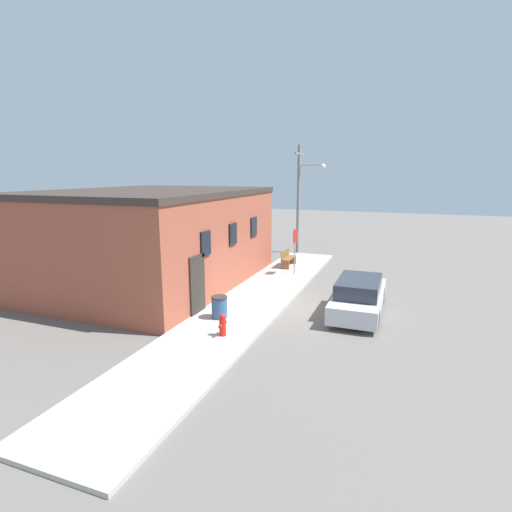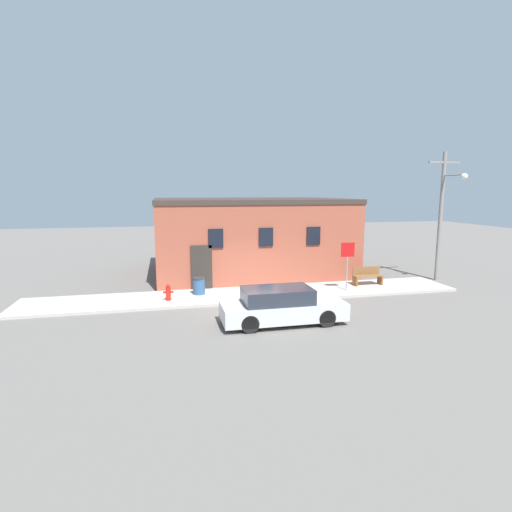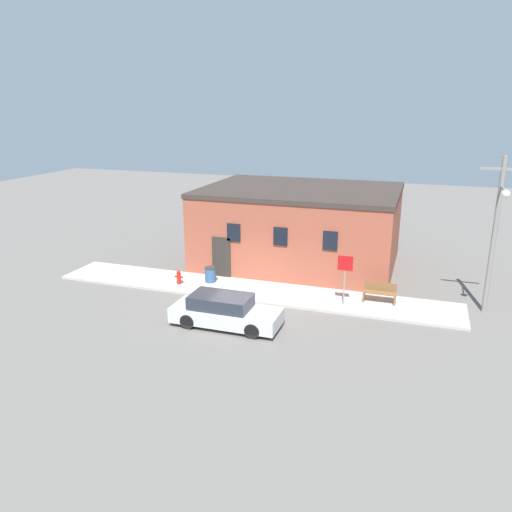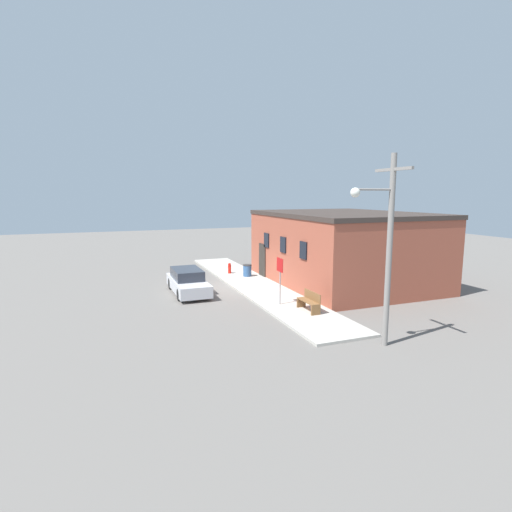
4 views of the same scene
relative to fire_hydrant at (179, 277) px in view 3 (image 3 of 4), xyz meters
name	(u,v)px [view 3 (image 3 of 4)]	position (x,y,z in m)	size (l,w,h in m)	color
ground_plane	(239,302)	(3.56, -0.99, -0.46)	(80.00, 80.00, 0.00)	#66605B
sidewalk	(249,290)	(3.56, 0.38, -0.41)	(19.62, 2.75, 0.11)	#B2ADA3
brick_building	(300,226)	(4.70, 5.68, 1.68)	(10.53, 7.96, 4.29)	#9E4C38
fire_hydrant	(179,277)	(0.00, 0.00, 0.00)	(0.44, 0.21, 0.70)	red
stop_sign	(345,271)	(8.15, -0.04, 1.22)	(0.66, 0.06, 2.25)	gray
bench	(380,293)	(9.64, 0.75, 0.08)	(1.43, 0.44, 0.88)	brown
trash_bin	(210,274)	(1.36, 0.77, 0.03)	(0.56, 0.56, 0.76)	#2D517F
utility_pole	(496,228)	(14.04, 1.22, 3.29)	(1.80, 1.74, 6.69)	gray
parked_car	(225,311)	(3.92, -3.61, 0.16)	(4.43, 1.64, 1.31)	black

